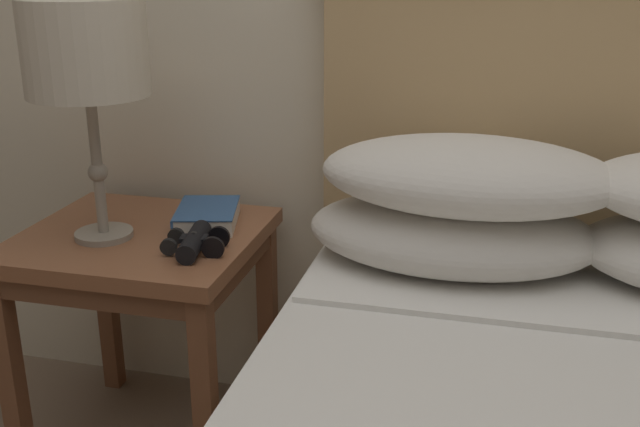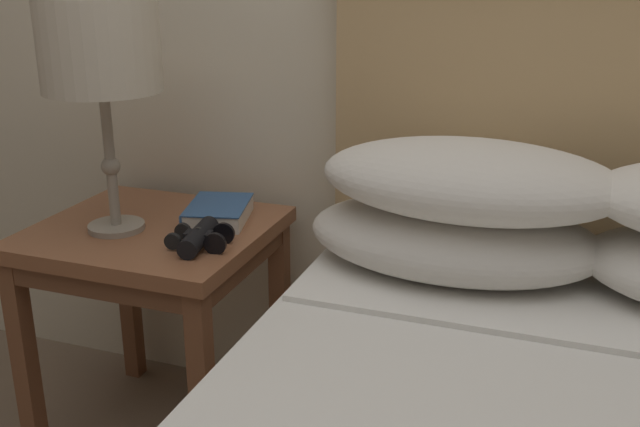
{
  "view_description": "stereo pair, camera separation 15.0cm",
  "coord_description": "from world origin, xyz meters",
  "px_view_note": "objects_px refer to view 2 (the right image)",
  "views": [
    {
      "loc": [
        0.11,
        -0.78,
        1.18
      ],
      "look_at": [
        -0.24,
        0.64,
        0.67
      ],
      "focal_mm": 42.0,
      "sensor_mm": 36.0,
      "label": 1
    },
    {
      "loc": [
        0.25,
        -0.74,
        1.18
      ],
      "look_at": [
        -0.24,
        0.64,
        0.67
      ],
      "focal_mm": 42.0,
      "sensor_mm": 36.0,
      "label": 2
    }
  ],
  "objects_px": {
    "book_on_nightstand": "(218,212)",
    "table_lamp": "(100,50)",
    "nightstand": "(154,259)",
    "binoculars_pair": "(199,237)"
  },
  "relations": [
    {
      "from": "book_on_nightstand",
      "to": "table_lamp",
      "type": "bearing_deg",
      "value": -144.37
    },
    {
      "from": "nightstand",
      "to": "table_lamp",
      "type": "relative_size",
      "value": 1.09
    },
    {
      "from": "book_on_nightstand",
      "to": "binoculars_pair",
      "type": "relative_size",
      "value": 1.33
    },
    {
      "from": "book_on_nightstand",
      "to": "binoculars_pair",
      "type": "distance_m",
      "value": 0.17
    },
    {
      "from": "table_lamp",
      "to": "nightstand",
      "type": "bearing_deg",
      "value": 37.49
    },
    {
      "from": "book_on_nightstand",
      "to": "binoculars_pair",
      "type": "xyz_separation_m",
      "value": [
        0.04,
        -0.17,
        0.0
      ]
    },
    {
      "from": "table_lamp",
      "to": "book_on_nightstand",
      "type": "bearing_deg",
      "value": 35.63
    },
    {
      "from": "table_lamp",
      "to": "binoculars_pair",
      "type": "height_order",
      "value": "table_lamp"
    },
    {
      "from": "binoculars_pair",
      "to": "nightstand",
      "type": "bearing_deg",
      "value": 155.27
    },
    {
      "from": "nightstand",
      "to": "table_lamp",
      "type": "xyz_separation_m",
      "value": [
        -0.06,
        -0.05,
        0.5
      ]
    }
  ]
}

